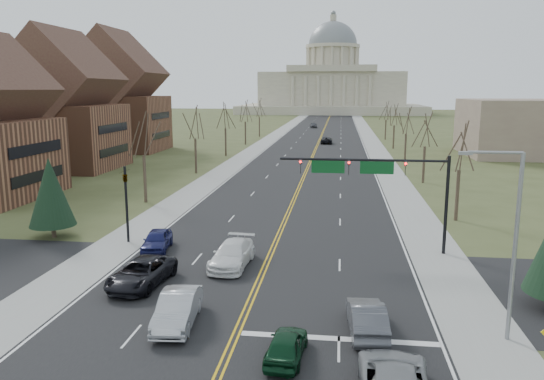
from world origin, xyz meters
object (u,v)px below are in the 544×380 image
(street_light, at_px, (510,234))
(car_sb_outer_second, at_px, (157,240))
(car_sb_outer_lead, at_px, (142,273))
(car_sb_inner_second, at_px, (232,254))
(car_nb_outer_lead, at_px, (367,318))
(car_nb_inner_lead, at_px, (286,345))
(signal_left, at_px, (126,196))
(signal_mast, at_px, (376,174))
(car_far_nb, at_px, (327,140))
(car_far_sb, at_px, (313,125))
(car_sb_inner_lead, at_px, (178,309))

(street_light, height_order, car_sb_outer_second, street_light)
(car_sb_outer_lead, distance_m, car_sb_inner_second, 6.36)
(street_light, height_order, car_nb_outer_lead, street_light)
(car_nb_inner_lead, xyz_separation_m, car_sb_outer_lead, (-9.67, 7.87, 0.13))
(signal_left, distance_m, car_sb_outer_second, 4.58)
(signal_left, distance_m, car_nb_outer_lead, 22.65)
(signal_mast, relative_size, car_sb_outer_lead, 2.13)
(car_nb_inner_lead, relative_size, car_sb_outer_second, 0.88)
(car_sb_inner_second, bearing_deg, car_far_nb, 90.69)
(car_nb_inner_lead, bearing_deg, car_far_nb, -85.29)
(car_sb_outer_second, height_order, car_far_nb, car_sb_outer_second)
(street_light, bearing_deg, car_nb_inner_lead, -162.08)
(car_far_sb, bearing_deg, car_sb_outer_second, -99.69)
(car_nb_outer_lead, bearing_deg, car_nb_inner_lead, 36.29)
(car_sb_outer_second, height_order, car_far_sb, car_far_sb)
(street_light, bearing_deg, car_sb_inner_lead, -178.47)
(street_light, bearing_deg, signal_mast, 111.41)
(car_nb_inner_lead, height_order, car_far_sb, car_far_sb)
(car_far_sb, bearing_deg, car_nb_inner_lead, -95.03)
(car_sb_inner_second, bearing_deg, signal_mast, 29.23)
(car_nb_outer_lead, xyz_separation_m, car_sb_outer_second, (-14.83, 11.84, -0.04))
(signal_mast, height_order, car_nb_inner_lead, signal_mast)
(car_sb_inner_second, relative_size, car_far_nb, 1.07)
(signal_mast, xyz_separation_m, car_nb_outer_lead, (-1.12, -13.66, -4.95))
(car_sb_outer_second, bearing_deg, street_light, -36.17)
(signal_mast, relative_size, signal_left, 2.02)
(car_nb_inner_lead, relative_size, car_far_sb, 0.81)
(car_nb_inner_lead, bearing_deg, signal_left, -45.54)
(signal_left, relative_size, car_nb_inner_lead, 1.54)
(signal_left, height_order, car_sb_outer_second, signal_left)
(car_sb_inner_lead, bearing_deg, car_sb_inner_second, 79.34)
(signal_left, bearing_deg, car_sb_outer_second, -31.27)
(car_far_nb, bearing_deg, car_sb_outer_second, 82.65)
(car_sb_inner_second, height_order, car_far_sb, car_far_sb)
(car_far_nb, bearing_deg, signal_left, 80.36)
(signal_mast, distance_m, car_sb_outer_lead, 17.66)
(street_light, xyz_separation_m, car_nb_outer_lead, (-6.41, -0.16, -4.42))
(signal_mast, distance_m, car_nb_inner_lead, 18.14)
(car_sb_inner_lead, xyz_separation_m, car_sb_outer_lead, (-3.84, 5.04, -0.04))
(car_sb_outer_second, bearing_deg, car_far_sb, 80.44)
(car_sb_outer_lead, bearing_deg, car_sb_outer_second, 108.05)
(signal_mast, bearing_deg, car_far_nb, 94.05)
(signal_left, distance_m, car_sb_inner_lead, 16.49)
(car_nb_inner_lead, bearing_deg, car_sb_outer_lead, -34.93)
(street_light, bearing_deg, car_sb_inner_second, 149.44)
(car_sb_outer_second, bearing_deg, car_nb_outer_lead, -45.98)
(car_sb_outer_second, bearing_deg, car_sb_inner_lead, -73.52)
(car_nb_outer_lead, xyz_separation_m, car_sb_outer_lead, (-13.32, 4.78, -0.00))
(car_sb_inner_lead, distance_m, car_sb_outer_lead, 6.34)
(signal_left, bearing_deg, street_light, -29.12)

